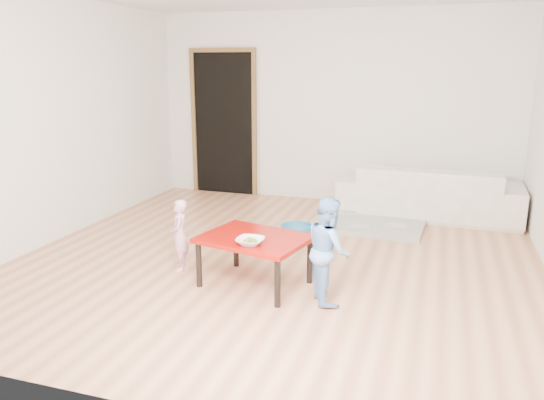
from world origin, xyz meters
The scene contains 13 objects.
floor centered at (0.00, 0.00, 0.00)m, with size 5.00×5.00×0.01m, color #B2704C.
back_wall centered at (0.00, 2.50, 1.30)m, with size 5.00×0.02×2.60m, color white.
left_wall centered at (-2.50, 0.00, 1.30)m, with size 0.02×5.00×2.60m, color white.
doorway centered at (-1.60, 2.48, 1.02)m, with size 1.02×0.08×2.11m, color brown, non-canonical shape.
sofa centered at (1.36, 2.05, 0.33)m, with size 2.23×0.87×0.65m, color white.
cushion centered at (0.98, 1.91, 0.49)m, with size 0.46×0.41×0.12m, color orange.
red_table centered at (0.00, -0.68, 0.22)m, with size 0.89×0.66×0.44m, color #9B0E08, non-canonical shape.
bowl centered at (0.04, -0.89, 0.47)m, with size 0.23×0.23×0.06m, color white.
broccoli centered at (0.04, -0.89, 0.47)m, with size 0.12×0.12×0.06m, color #2D5919, non-canonical shape.
child_pink centered at (-0.80, -0.55, 0.34)m, with size 0.24×0.16×0.67m, color pink.
child_blue centered at (0.67, -0.79, 0.43)m, with size 0.42×0.33×0.87m, color #5F94DC.
basin centered at (-0.03, 0.78, 0.06)m, with size 0.36×0.36×0.11m, color teal.
blanket centered at (0.71, 1.44, 0.03)m, with size 1.29×1.08×0.06m, color beige, non-canonical shape.
Camera 1 is at (1.47, -4.76, 1.87)m, focal length 35.00 mm.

